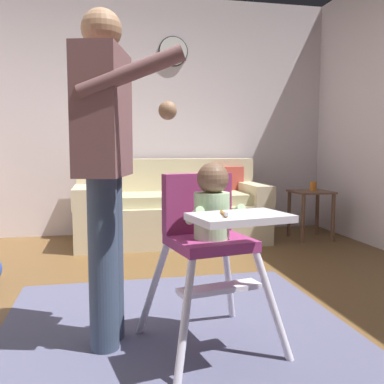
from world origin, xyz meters
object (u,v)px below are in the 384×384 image
at_px(couch, 171,209).
at_px(wall_clock, 173,51).
at_px(sippy_cup, 313,186).
at_px(high_chair, 210,223).
at_px(side_table, 311,204).
at_px(adult_standing, 106,160).

height_order(couch, wall_clock, wall_clock).
bearing_deg(sippy_cup, high_chair, -127.32).
bearing_deg(wall_clock, couch, -102.48).
distance_m(side_table, wall_clock, 2.29).
height_order(adult_standing, wall_clock, wall_clock).
height_order(high_chair, adult_standing, adult_standing).
distance_m(couch, adult_standing, 2.49).
relative_size(adult_standing, wall_clock, 4.84).
bearing_deg(side_table, sippy_cup, 0.00).
relative_size(couch, side_table, 3.77).
bearing_deg(wall_clock, adult_standing, -105.69).
height_order(high_chair, wall_clock, wall_clock).
bearing_deg(couch, sippy_cup, 81.52).
xyz_separation_m(side_table, sippy_cup, (0.02, 0.00, 0.19)).
relative_size(couch, adult_standing, 1.21).
height_order(couch, adult_standing, adult_standing).
relative_size(side_table, wall_clock, 1.55).
bearing_deg(sippy_cup, adult_standing, -136.16).
height_order(couch, high_chair, high_chair).
bearing_deg(side_table, adult_standing, -135.85).
height_order(adult_standing, sippy_cup, adult_standing).
relative_size(high_chair, adult_standing, 0.56).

